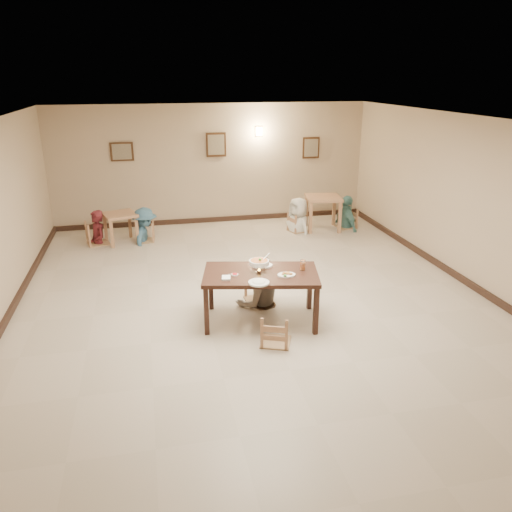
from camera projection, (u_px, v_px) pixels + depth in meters
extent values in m
plane|color=#BEAE9B|center=(254.00, 300.00, 8.60)|extent=(10.00, 10.00, 0.00)
plane|color=silver|center=(254.00, 121.00, 7.57)|extent=(10.00, 10.00, 0.00)
plane|color=tan|center=(212.00, 165.00, 12.67)|extent=(10.00, 0.00, 10.00)
plane|color=tan|center=(406.00, 403.00, 3.50)|extent=(10.00, 0.00, 10.00)
plane|color=tan|center=(473.00, 203.00, 8.89)|extent=(0.00, 10.00, 10.00)
cube|color=black|center=(214.00, 219.00, 13.13)|extent=(8.00, 0.06, 0.12)
cube|color=black|center=(6.00, 320.00, 7.77)|extent=(0.06, 10.00, 0.12)
cube|color=black|center=(460.00, 278.00, 9.38)|extent=(0.06, 10.00, 0.12)
cube|color=#371F11|center=(122.00, 152.00, 12.04)|extent=(0.55, 0.03, 0.45)
cube|color=gray|center=(122.00, 152.00, 12.03)|extent=(0.45, 0.01, 0.37)
cube|color=#371F11|center=(216.00, 145.00, 12.48)|extent=(0.50, 0.03, 0.60)
cube|color=gray|center=(216.00, 145.00, 12.46)|extent=(0.41, 0.01, 0.49)
cube|color=#371F11|center=(311.00, 148.00, 13.04)|extent=(0.45, 0.03, 0.55)
cube|color=gray|center=(311.00, 148.00, 13.02)|extent=(0.37, 0.01, 0.45)
cube|color=#FFD88C|center=(259.00, 131.00, 12.60)|extent=(0.16, 0.05, 0.22)
cube|color=#371E16|center=(261.00, 275.00, 7.61)|extent=(1.91, 1.32, 0.06)
cube|color=#371E16|center=(206.00, 311.00, 7.35)|extent=(0.07, 0.07, 0.76)
cube|color=#371E16|center=(316.00, 311.00, 7.36)|extent=(0.07, 0.07, 0.76)
cube|color=#371E16|center=(211.00, 288.00, 8.15)|extent=(0.07, 0.07, 0.76)
cube|color=#371E16|center=(310.00, 288.00, 8.16)|extent=(0.07, 0.07, 0.76)
cube|color=tan|center=(259.00, 277.00, 8.41)|extent=(0.46, 0.46, 0.05)
cube|color=tan|center=(276.00, 317.00, 7.09)|extent=(0.42, 0.42, 0.05)
imported|color=gray|center=(259.00, 257.00, 8.19)|extent=(0.89, 0.74, 1.67)
torus|color=silver|center=(259.00, 265.00, 7.57)|extent=(0.24, 0.24, 0.01)
cylinder|color=silver|center=(259.00, 271.00, 7.61)|extent=(0.06, 0.06, 0.04)
cone|color=#FFA526|center=(259.00, 269.00, 7.59)|extent=(0.04, 0.04, 0.05)
cylinder|color=white|center=(259.00, 263.00, 7.56)|extent=(0.30, 0.30, 0.07)
cylinder|color=#A65124|center=(259.00, 261.00, 7.55)|extent=(0.27, 0.27, 0.02)
sphere|color=#2D7223|center=(260.00, 260.00, 7.54)|extent=(0.04, 0.04, 0.04)
cylinder|color=silver|center=(266.00, 257.00, 7.62)|extent=(0.14, 0.09, 0.10)
cylinder|color=silver|center=(264.00, 267.00, 7.66)|extent=(0.01, 0.01, 0.14)
cylinder|color=silver|center=(252.00, 268.00, 7.62)|extent=(0.01, 0.01, 0.14)
cylinder|color=silver|center=(261.00, 271.00, 7.49)|extent=(0.01, 0.01, 0.14)
cylinder|color=white|center=(262.00, 266.00, 7.85)|extent=(0.32, 0.32, 0.02)
ellipsoid|color=white|center=(262.00, 265.00, 7.85)|extent=(0.21, 0.18, 0.07)
cylinder|color=white|center=(259.00, 283.00, 7.22)|extent=(0.31, 0.31, 0.02)
ellipsoid|color=white|center=(259.00, 282.00, 7.21)|extent=(0.20, 0.17, 0.07)
cylinder|color=white|center=(286.00, 275.00, 7.49)|extent=(0.27, 0.27, 0.02)
sphere|color=#2D7223|center=(285.00, 275.00, 7.40)|extent=(0.05, 0.05, 0.05)
cylinder|color=white|center=(235.00, 275.00, 7.51)|extent=(0.11, 0.11, 0.02)
cylinder|color=#AB0B12|center=(235.00, 274.00, 7.51)|extent=(0.08, 0.08, 0.01)
cube|color=white|center=(226.00, 278.00, 7.37)|extent=(0.15, 0.19, 0.03)
cube|color=silver|center=(229.00, 276.00, 7.46)|extent=(0.06, 0.18, 0.01)
cube|color=silver|center=(231.00, 276.00, 7.46)|extent=(0.06, 0.18, 0.01)
cylinder|color=white|center=(303.00, 265.00, 7.68)|extent=(0.08, 0.08, 0.16)
cylinder|color=orange|center=(303.00, 266.00, 7.69)|extent=(0.07, 0.07, 0.12)
cube|color=tan|center=(120.00, 215.00, 11.32)|extent=(0.87, 0.87, 0.06)
cube|color=tan|center=(112.00, 234.00, 11.08)|extent=(0.07, 0.07, 0.63)
cube|color=tan|center=(137.00, 231.00, 11.34)|extent=(0.07, 0.07, 0.63)
cube|color=tan|center=(106.00, 228.00, 11.54)|extent=(0.07, 0.07, 0.63)
cube|color=tan|center=(130.00, 224.00, 11.81)|extent=(0.07, 0.07, 0.63)
cube|color=tan|center=(323.00, 198.00, 12.26)|extent=(0.96, 0.96, 0.06)
cube|color=tan|center=(311.00, 218.00, 12.05)|extent=(0.07, 0.07, 0.77)
cube|color=tan|center=(340.00, 218.00, 12.08)|extent=(0.07, 0.07, 0.77)
cube|color=tan|center=(306.00, 211.00, 12.72)|extent=(0.07, 0.07, 0.77)
cube|color=tan|center=(334.00, 210.00, 12.75)|extent=(0.07, 0.07, 0.77)
cube|color=tan|center=(96.00, 225.00, 11.29)|extent=(0.46, 0.46, 0.05)
cube|color=tan|center=(144.00, 225.00, 11.50)|extent=(0.41, 0.41, 0.04)
cube|color=tan|center=(298.00, 216.00, 12.23)|extent=(0.41, 0.41, 0.04)
cube|color=tan|center=(347.00, 211.00, 12.53)|extent=(0.43, 0.43, 0.05)
imported|color=#571A20|center=(95.00, 211.00, 11.18)|extent=(0.57, 0.67, 1.57)
imported|color=teal|center=(143.00, 208.00, 11.36)|extent=(0.79, 1.12, 1.59)
imported|color=silver|center=(299.00, 198.00, 12.08)|extent=(0.79, 0.96, 1.68)
imported|color=#569492|center=(348.00, 196.00, 12.39)|extent=(0.52, 1.01, 1.64)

